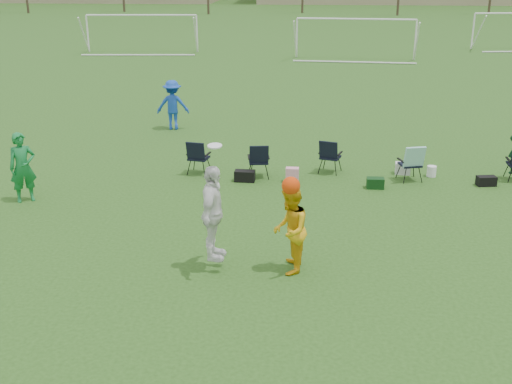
# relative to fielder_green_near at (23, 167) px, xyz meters

# --- Properties ---
(ground) EXTENTS (260.00, 260.00, 0.00)m
(ground) POSITION_rel_fielder_green_near_xyz_m (5.65, -5.45, -0.87)
(ground) COLOR #254A17
(ground) RESTS_ON ground
(fielder_green_near) EXTENTS (0.76, 0.69, 1.75)m
(fielder_green_near) POSITION_rel_fielder_green_near_xyz_m (0.00, 0.00, 0.00)
(fielder_green_near) COLOR #157736
(fielder_green_near) RESTS_ON ground
(fielder_blue) EXTENTS (1.20, 0.79, 1.75)m
(fielder_blue) POSITION_rel_fielder_green_near_xyz_m (2.13, 7.61, 0.00)
(fielder_blue) COLOR #1846B8
(fielder_blue) RESTS_ON ground
(center_contest) EXTENTS (2.05, 1.11, 2.50)m
(center_contest) POSITION_rel_fielder_green_near_xyz_m (5.98, -3.36, 0.15)
(center_contest) COLOR white
(center_contest) RESTS_ON ground
(sideline_setup) EXTENTS (9.42, 1.80, 1.67)m
(sideline_setup) POSITION_rel_fielder_green_near_xyz_m (8.61, 2.63, -0.36)
(sideline_setup) COLOR #0E361E
(sideline_setup) RESTS_ON ground
(goal_left) EXTENTS (7.39, 0.76, 2.46)m
(goal_left) POSITION_rel_fielder_green_near_xyz_m (-4.35, 28.55, 1.05)
(goal_left) COLOR white
(goal_left) RESTS_ON ground
(goal_mid) EXTENTS (7.40, 0.63, 2.46)m
(goal_mid) POSITION_rel_fielder_green_near_xyz_m (9.65, 26.55, 1.05)
(goal_mid) COLOR white
(goal_mid) RESTS_ON ground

